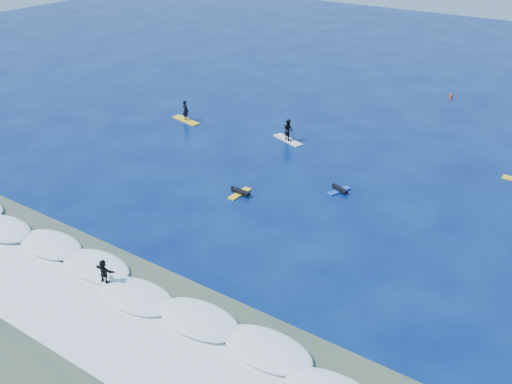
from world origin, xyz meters
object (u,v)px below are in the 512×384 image
Objects in this scene: sup_paddler_left at (186,113)px; wave_surfer at (104,273)px; prone_paddler_far at (339,190)px; marker_buoy at (451,96)px; sup_paddler_center at (288,131)px; prone_paddler_near at (240,192)px.

sup_paddler_left is 25.89m from wave_surfer.
prone_paddler_far is 0.92× the size of wave_surfer.
wave_surfer is 43.44m from marker_buoy.
sup_paddler_center is at bearing -112.63° from marker_buoy.
marker_buoy reaches higher than prone_paddler_near.
sup_paddler_center is 23.70m from wave_surfer.
wave_surfer is 2.89× the size of marker_buoy.
marker_buoy is (5.68, 30.13, 0.17)m from prone_paddler_near.
sup_paddler_left is at bearing 57.29° from prone_paddler_near.
marker_buoy is at bearing 88.07° from sup_paddler_center.
marker_buoy reaches higher than prone_paddler_far.
prone_paddler_far is at bearing -16.06° from sup_paddler_center.
marker_buoy is (5.45, 43.09, -0.53)m from wave_surfer.
sup_paddler_left is 28.09m from marker_buoy.
wave_surfer reaches higher than prone_paddler_near.
prone_paddler_near is (2.47, -10.58, -0.70)m from sup_paddler_center.
sup_paddler_left reaches higher than sup_paddler_center.
sup_paddler_center is 1.68× the size of prone_paddler_far.
sup_paddler_left reaches higher than prone_paddler_far.
sup_paddler_center is 21.19m from marker_buoy.
sup_paddler_center is at bearing 91.23° from wave_surfer.
sup_paddler_left is 1.04× the size of sup_paddler_center.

